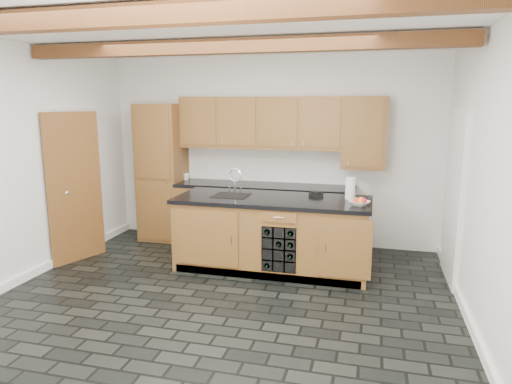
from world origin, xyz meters
TOP-DOWN VIEW (x-y plane):
  - ground at (0.00, 0.00)m, footprint 5.00×5.00m
  - room_shell at (-0.09, 0.53)m, footprint 5.01×5.00m
  - back_cabinetry at (-0.38, 2.24)m, footprint 3.65×0.62m
  - island at (0.31, 1.28)m, footprint 2.48×0.96m
  - faucet at (-0.25, 1.33)m, footprint 0.45×0.40m
  - kitchen_scale at (0.82, 1.56)m, footprint 0.20×0.13m
  - fruit_bowl at (1.38, 1.12)m, footprint 0.30×0.30m
  - fruit_cluster at (1.38, 1.12)m, footprint 0.16×0.17m
  - paper_towel at (1.25, 1.47)m, footprint 0.12×0.12m
  - mug at (-1.30, 2.30)m, footprint 0.12×0.12m

SIDE VIEW (x-z plane):
  - ground at x=0.00m, z-range 0.00..0.00m
  - island at x=0.31m, z-range 0.00..0.93m
  - kitchen_scale at x=0.82m, z-range 0.93..0.99m
  - fruit_bowl at x=1.38m, z-range 0.93..0.99m
  - faucet at x=-0.25m, z-range 0.79..1.14m
  - back_cabinetry at x=-0.38m, z-range -0.12..2.08m
  - mug at x=-1.30m, z-range 0.93..1.03m
  - fruit_cluster at x=1.38m, z-range 0.95..1.02m
  - paper_towel at x=1.25m, z-range 0.93..1.20m
  - room_shell at x=-0.09m, z-range -0.97..4.03m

